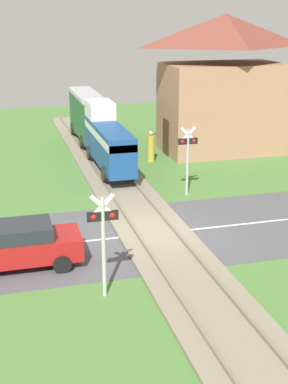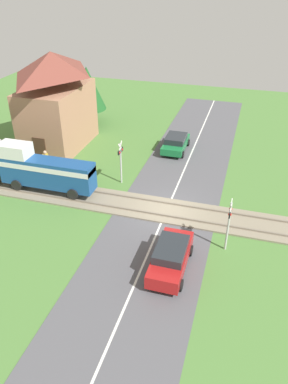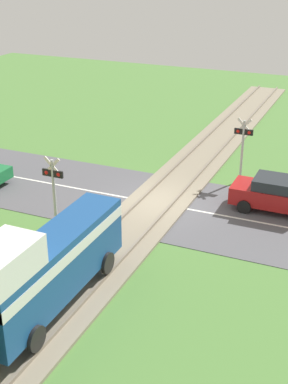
{
  "view_description": "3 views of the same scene",
  "coord_description": "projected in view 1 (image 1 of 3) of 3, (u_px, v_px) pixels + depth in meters",
  "views": [
    {
      "loc": [
        -5.3,
        -17.94,
        8.01
      ],
      "look_at": [
        0.0,
        1.51,
        1.2
      ],
      "focal_mm": 50.0,
      "sensor_mm": 36.0,
      "label": 1
    },
    {
      "loc": [
        -19.61,
        -4.28,
        13.65
      ],
      "look_at": [
        0.0,
        1.51,
        1.2
      ],
      "focal_mm": 35.0,
      "sensor_mm": 36.0,
      "label": 2
    },
    {
      "loc": [
        -8.1,
        20.02,
        10.27
      ],
      "look_at": [
        0.0,
        1.51,
        1.2
      ],
      "focal_mm": 50.0,
      "sensor_mm": 36.0,
      "label": 3
    }
  ],
  "objects": [
    {
      "name": "ground_plane",
      "position": [
        154.0,
        234.0,
        20.28
      ],
      "size": [
        60.0,
        60.0,
        0.0
      ],
      "primitive_type": "plane",
      "color": "#4C7A38"
    },
    {
      "name": "track_bed",
      "position": [
        154.0,
        233.0,
        20.26
      ],
      "size": [
        2.8,
        48.0,
        0.24
      ],
      "color": "gray",
      "rests_on": "ground_plane"
    },
    {
      "name": "train",
      "position": [
        97.0,
        126.0,
        30.46
      ],
      "size": [
        1.58,
        13.14,
        3.18
      ],
      "color": "navy",
      "rests_on": "track_bed"
    },
    {
      "name": "pedestrian_by_station",
      "position": [
        151.0,
        148.0,
        29.92
      ],
      "size": [
        0.43,
        0.43,
        1.75
      ],
      "color": "gold",
      "rests_on": "ground_plane"
    },
    {
      "name": "crossing_signal_west_approach",
      "position": [
        103.0,
        232.0,
        15.26
      ],
      "size": [
        0.9,
        0.18,
        3.2
      ],
      "color": "#B7B7B7",
      "rests_on": "ground_plane"
    },
    {
      "name": "station_building",
      "position": [
        223.0,
        86.0,
        31.24
      ],
      "size": [
        7.39,
        4.6,
        7.92
      ],
      "color": "#AD7A5B",
      "rests_on": "ground_plane"
    },
    {
      "name": "road_surface",
      "position": [
        154.0,
        234.0,
        20.28
      ],
      "size": [
        48.0,
        6.4,
        0.02
      ],
      "color": "#515156",
      "rests_on": "ground_plane"
    },
    {
      "name": "crossing_signal_east_approach",
      "position": [
        188.0,
        152.0,
        23.99
      ],
      "size": [
        0.9,
        0.18,
        3.2
      ],
      "color": "#B7B7B7",
      "rests_on": "ground_plane"
    },
    {
      "name": "car_near_crossing",
      "position": [
        17.0,
        245.0,
        17.44
      ],
      "size": [
        4.15,
        1.83,
        1.5
      ],
      "color": "#A81919",
      "rests_on": "ground_plane"
    }
  ]
}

